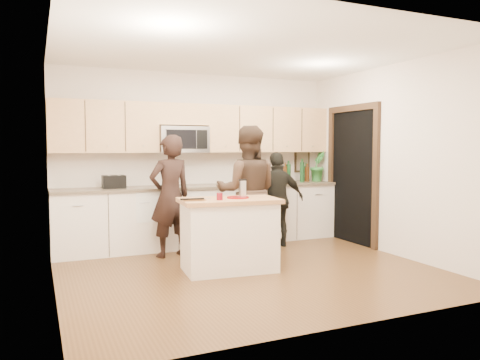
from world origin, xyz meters
name	(u,v)px	position (x,y,z in m)	size (l,w,h in m)	color
floor	(249,270)	(0.00, 0.00, 0.00)	(4.50, 4.50, 0.00)	brown
room_shell	(249,131)	(0.00, 0.00, 1.73)	(4.52, 4.02, 2.71)	beige
back_cabinetry	(204,215)	(0.00, 1.69, 0.47)	(4.50, 0.66, 0.94)	white
upper_cabinetry	(203,127)	(0.03, 1.83, 1.84)	(4.50, 0.33, 0.75)	tan
microwave	(182,140)	(-0.31, 1.80, 1.65)	(0.76, 0.41, 0.40)	silver
doorway	(353,171)	(2.23, 0.90, 1.16)	(0.06, 1.25, 2.20)	black
framed_picture	(302,161)	(1.95, 1.98, 1.28)	(0.30, 0.03, 0.38)	black
dish_towel	(146,198)	(-0.95, 1.50, 0.80)	(0.34, 0.60, 0.48)	white
island	(229,234)	(-0.23, 0.10, 0.45)	(1.26, 0.81, 0.90)	white
red_plate	(238,197)	(-0.11, 0.10, 0.91)	(0.28, 0.28, 0.02)	maroon
box_grater	(243,187)	(-0.02, 0.15, 1.03)	(0.09, 0.06, 0.21)	silver
drink_glass	(220,196)	(-0.40, -0.02, 0.94)	(0.07, 0.07, 0.09)	maroon
cutting_board	(193,199)	(-0.69, 0.09, 0.91)	(0.26, 0.20, 0.02)	#B77B4C
tongs	(192,199)	(-0.74, 0.00, 0.93)	(0.28, 0.03, 0.02)	black
knife	(203,199)	(-0.59, 0.02, 0.92)	(0.18, 0.02, 0.01)	silver
toaster	(114,182)	(-1.38, 1.67, 1.03)	(0.32, 0.21, 0.19)	black
bottle_cluster	(297,172)	(1.69, 1.70, 1.11)	(0.48, 0.22, 0.40)	#113315
orchid	(317,166)	(2.10, 1.72, 1.21)	(0.30, 0.24, 0.55)	#327F35
woman_left	(170,196)	(-0.69, 1.13, 0.85)	(0.62, 0.41, 1.70)	black
woman_center	(247,192)	(0.29, 0.69, 0.91)	(0.89, 0.69, 1.83)	#302118
woman_right	(278,199)	(1.00, 1.13, 0.73)	(0.86, 0.36, 1.46)	black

